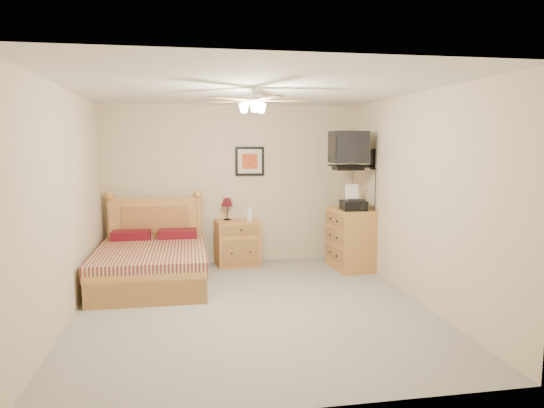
# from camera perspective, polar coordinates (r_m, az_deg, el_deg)

# --- Properties ---
(floor) EXTENTS (4.50, 4.50, 0.00)m
(floor) POSITION_cam_1_polar(r_m,az_deg,el_deg) (5.80, -2.38, -11.99)
(floor) COLOR gray
(floor) RESTS_ON ground
(ceiling) EXTENTS (4.00, 4.50, 0.04)m
(ceiling) POSITION_cam_1_polar(r_m,az_deg,el_deg) (5.52, -2.52, 13.36)
(ceiling) COLOR white
(ceiling) RESTS_ON ground
(wall_back) EXTENTS (4.00, 0.04, 2.50)m
(wall_back) POSITION_cam_1_polar(r_m,az_deg,el_deg) (7.75, -4.63, 2.29)
(wall_back) COLOR beige
(wall_back) RESTS_ON ground
(wall_front) EXTENTS (4.00, 0.04, 2.50)m
(wall_front) POSITION_cam_1_polar(r_m,az_deg,el_deg) (3.33, 2.63, -4.15)
(wall_front) COLOR beige
(wall_front) RESTS_ON ground
(wall_left) EXTENTS (0.04, 4.50, 2.50)m
(wall_left) POSITION_cam_1_polar(r_m,az_deg,el_deg) (5.63, -23.09, -0.09)
(wall_left) COLOR beige
(wall_left) RESTS_ON ground
(wall_right) EXTENTS (0.04, 4.50, 2.50)m
(wall_right) POSITION_cam_1_polar(r_m,az_deg,el_deg) (6.11, 16.48, 0.72)
(wall_right) COLOR beige
(wall_right) RESTS_ON ground
(bed) EXTENTS (1.43, 1.87, 1.21)m
(bed) POSITION_cam_1_polar(r_m,az_deg,el_deg) (6.70, -14.05, -4.25)
(bed) COLOR #B6833D
(bed) RESTS_ON ground
(nightstand) EXTENTS (0.70, 0.56, 0.71)m
(nightstand) POSITION_cam_1_polar(r_m,az_deg,el_deg) (7.64, -4.08, -4.56)
(nightstand) COLOR #C07643
(nightstand) RESTS_ON ground
(table_lamp) EXTENTS (0.19, 0.19, 0.34)m
(table_lamp) POSITION_cam_1_polar(r_m,az_deg,el_deg) (7.61, -5.30, -0.59)
(table_lamp) COLOR #59111B
(table_lamp) RESTS_ON nightstand
(lotion_bottle) EXTENTS (0.10, 0.10, 0.24)m
(lotion_bottle) POSITION_cam_1_polar(r_m,az_deg,el_deg) (7.53, -2.67, -1.04)
(lotion_bottle) COLOR white
(lotion_bottle) RESTS_ON nightstand
(framed_picture) EXTENTS (0.46, 0.04, 0.46)m
(framed_picture) POSITION_cam_1_polar(r_m,az_deg,el_deg) (7.74, -2.64, 5.05)
(framed_picture) COLOR black
(framed_picture) RESTS_ON wall_back
(dresser) EXTENTS (0.60, 0.82, 0.92)m
(dresser) POSITION_cam_1_polar(r_m,az_deg,el_deg) (7.49, 9.32, -4.04)
(dresser) COLOR #A87431
(dresser) RESTS_ON ground
(fax_machine) EXTENTS (0.37, 0.40, 0.37)m
(fax_machine) POSITION_cam_1_polar(r_m,az_deg,el_deg) (7.24, 9.59, 0.75)
(fax_machine) COLOR black
(fax_machine) RESTS_ON dresser
(magazine_lower) EXTENTS (0.26, 0.29, 0.02)m
(magazine_lower) POSITION_cam_1_polar(r_m,az_deg,el_deg) (7.70, 8.32, -0.15)
(magazine_lower) COLOR #B3A590
(magazine_lower) RESTS_ON dresser
(magazine_upper) EXTENTS (0.18, 0.24, 0.02)m
(magazine_upper) POSITION_cam_1_polar(r_m,az_deg,el_deg) (7.74, 8.48, 0.03)
(magazine_upper) COLOR gray
(magazine_upper) RESTS_ON magazine_lower
(wall_tv) EXTENTS (0.56, 0.46, 0.58)m
(wall_tv) POSITION_cam_1_polar(r_m,az_deg,el_deg) (7.21, 10.09, 6.30)
(wall_tv) COLOR black
(wall_tv) RESTS_ON wall_right
(ceiling_fan) EXTENTS (1.14, 1.14, 0.28)m
(ceiling_fan) POSITION_cam_1_polar(r_m,az_deg,el_deg) (5.31, -2.23, 12.09)
(ceiling_fan) COLOR silver
(ceiling_fan) RESTS_ON ceiling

